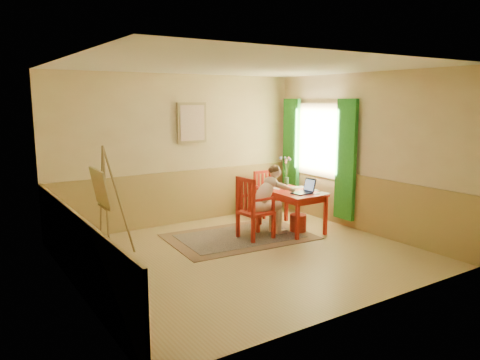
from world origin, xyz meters
TOP-DOWN VIEW (x-y plane):
  - room at (0.00, 0.00)m, footprint 5.04×4.54m
  - wainscot at (0.00, 0.80)m, footprint 5.00×4.50m
  - window at (2.42, 1.10)m, footprint 0.12×2.01m
  - wall_portrait at (0.25, 2.20)m, footprint 0.60×0.05m
  - rug at (0.41, 0.81)m, footprint 2.51×1.77m
  - table at (1.44, 0.68)m, footprint 0.74×1.21m
  - chair_left at (0.54, 0.59)m, footprint 0.52×0.50m
  - chair_back at (1.67, 1.76)m, footprint 0.44×0.46m
  - figure at (0.87, 0.63)m, footprint 0.92×0.41m
  - laptop at (1.50, 0.41)m, footprint 0.43×0.29m
  - papers at (1.67, 0.66)m, footprint 0.68×1.09m
  - vase at (1.73, 1.21)m, footprint 0.20×0.28m
  - wastebasket at (1.46, 0.51)m, footprint 0.35×0.35m
  - easel at (-1.83, 1.05)m, footprint 0.56×0.75m

SIDE VIEW (x-z plane):
  - rug at x=0.41m, z-range 0.00..0.02m
  - wastebasket at x=1.46m, z-range 0.00..0.31m
  - chair_back at x=1.67m, z-range 0.00..0.91m
  - wainscot at x=0.00m, z-range 0.00..1.00m
  - chair_left at x=0.54m, z-range 0.00..1.07m
  - table at x=1.44m, z-range 0.27..0.99m
  - figure at x=0.87m, z-range 0.06..1.29m
  - papers at x=1.67m, z-range 0.72..0.72m
  - laptop at x=1.50m, z-range 0.65..0.89m
  - vase at x=1.73m, z-range 0.70..1.25m
  - easel at x=-1.83m, z-range 0.15..1.84m
  - window at x=2.42m, z-range 0.25..2.45m
  - room at x=0.00m, z-range -0.02..2.82m
  - wall_portrait at x=0.25m, z-range 1.52..2.28m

